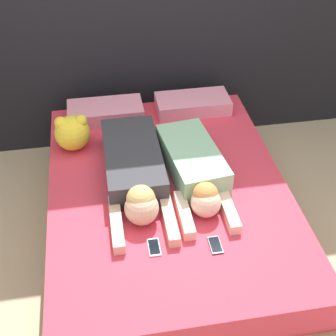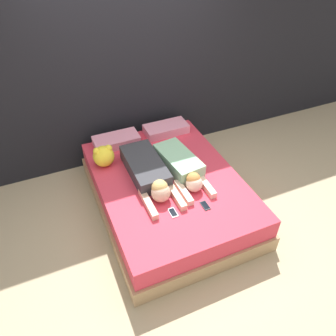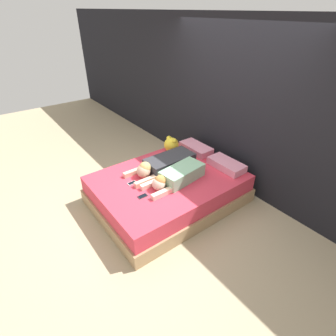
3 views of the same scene
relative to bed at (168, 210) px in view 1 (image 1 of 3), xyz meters
The scene contains 9 objects.
ground_plane 0.23m from the bed, ahead, with size 12.00×12.00×0.00m, color tan.
bed is the anchor object (origin of this frame).
pillow_head_left 1.00m from the bed, 111.78° to the left, with size 0.59×0.29×0.12m.
pillow_head_right 1.00m from the bed, 68.22° to the left, with size 0.59×0.29×0.12m.
person_left 0.40m from the bed, 162.38° to the left, with size 0.39×1.13×0.24m.
person_right 0.38m from the bed, ahead, with size 0.40×0.98×0.22m.
cell_phone_left 0.60m from the bed, 108.07° to the right, with size 0.07×0.13×0.01m.
cell_phone_right 0.64m from the bed, 72.14° to the right, with size 0.07×0.13×0.01m.
plush_toy 0.89m from the bed, 138.79° to the left, with size 0.26×0.26×0.27m.
Camera 1 is at (-0.39, -2.30, 2.54)m, focal length 50.00 mm.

